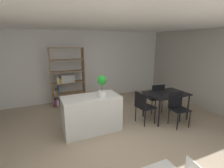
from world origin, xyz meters
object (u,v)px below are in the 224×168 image
Objects in this scene: kitchen_island at (92,114)px; potted_plant_on_island at (102,84)px; dining_chair_near at (178,106)px; dining_chair_island_side at (143,105)px; dining_table at (166,96)px; open_bookshelf at (66,80)px; dining_chair_far at (156,96)px.

potted_plant_on_island reaches higher than kitchen_island.
dining_chair_island_side is (-0.79, 0.43, -0.00)m from dining_chair_near.
dining_table is at bearing 95.38° from dining_chair_near.
dining_table is at bearing -43.76° from open_bookshelf.
dining_chair_near is at bearing 98.40° from dining_chair_far.
dining_chair_island_side is (1.11, -0.13, -0.66)m from potted_plant_on_island.
open_bookshelf is 2.27× the size of dining_chair_island_side.
open_bookshelf is at bearing 135.83° from dining_chair_near.
potted_plant_on_island is at bearing 168.13° from dining_chair_near.
kitchen_island is 1.58× the size of dining_chair_island_side.
dining_chair_near is (2.41, -2.74, -0.36)m from open_bookshelf.
kitchen_island is at bearing -83.11° from open_bookshelf.
dining_chair_far is 1.06× the size of dining_chair_island_side.
open_bookshelf reaches higher than kitchen_island.
kitchen_island is at bearing 159.99° from potted_plant_on_island.
potted_plant_on_island is 0.59× the size of dining_chair_island_side.
open_bookshelf is 2.84m from dining_chair_island_side.
open_bookshelf reaches higher than dining_table.
potted_plant_on_island is 0.56× the size of dining_chair_far.
kitchen_island is at bearing 12.75° from dining_chair_far.
dining_chair_island_side is at bearing 156.14° from dining_chair_near.
kitchen_island is at bearing 74.52° from dining_chair_island_side.
dining_chair_near is at bearing -16.34° from potted_plant_on_island.
kitchen_island is 1.50× the size of dining_chair_far.
dining_table is (2.40, -2.30, -0.21)m from open_bookshelf.
dining_chair_near is 1.00× the size of dining_chair_island_side.
dining_table is at bearing -5.68° from kitchen_island.
kitchen_island is 1.39m from dining_chair_island_side.
dining_chair_far is at bearing 91.68° from dining_table.
kitchen_island is 2.17m from dining_table.
dining_table is at bearing -3.68° from potted_plant_on_island.
kitchen_island is 1.58× the size of dining_chair_near.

